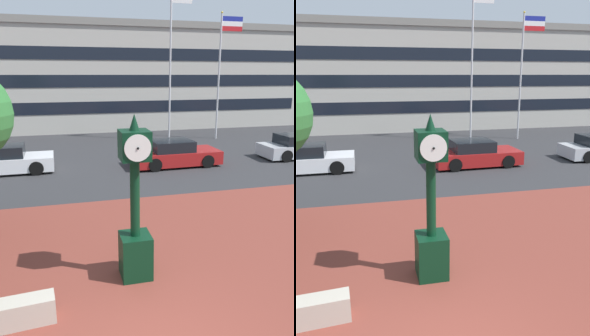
% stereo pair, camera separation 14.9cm
% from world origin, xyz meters
% --- Properties ---
extents(plaza_brick_paving, '(44.00, 11.71, 0.01)m').
position_xyz_m(plaza_brick_paving, '(0.00, 1.85, 0.00)').
color(plaza_brick_paving, brown).
rests_on(plaza_brick_paving, ground).
extents(street_clock, '(0.67, 0.73, 3.66)m').
position_xyz_m(street_clock, '(0.27, 2.73, 1.47)').
color(street_clock, black).
rests_on(street_clock, ground).
extents(car_street_mid, '(4.06, 1.84, 1.28)m').
position_xyz_m(car_street_mid, '(-3.65, 12.53, 0.57)').
color(car_street_mid, silver).
rests_on(car_street_mid, ground).
extents(car_street_distant, '(4.36, 2.06, 1.28)m').
position_xyz_m(car_street_distant, '(4.27, 11.91, 0.57)').
color(car_street_distant, maroon).
rests_on(car_street_distant, ground).
extents(flagpole_primary, '(1.45, 0.14, 9.89)m').
position_xyz_m(flagpole_primary, '(6.15, 18.36, 5.66)').
color(flagpole_primary, silver).
rests_on(flagpole_primary, ground).
extents(flagpole_secondary, '(1.59, 0.14, 8.37)m').
position_xyz_m(flagpole_secondary, '(9.68, 18.36, 4.93)').
color(flagpole_secondary, silver).
rests_on(flagpole_secondary, ground).
extents(civic_building, '(32.43, 12.82, 8.34)m').
position_xyz_m(civic_building, '(4.40, 29.04, 4.18)').
color(civic_building, '#B2ADA3').
rests_on(civic_building, ground).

